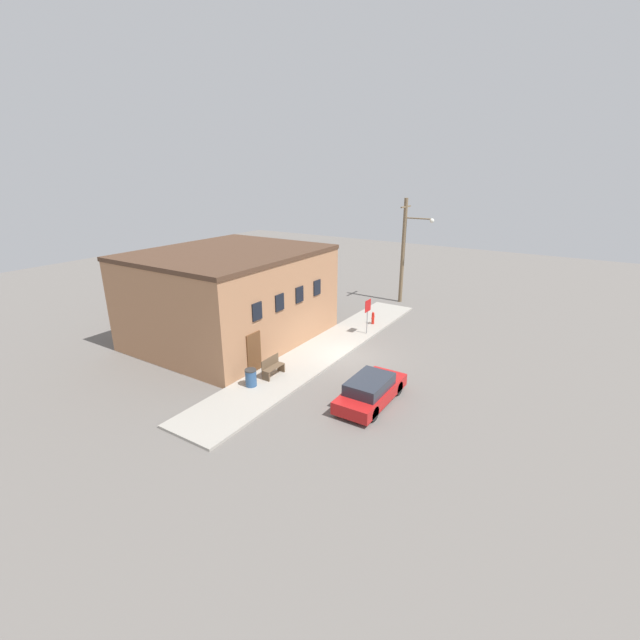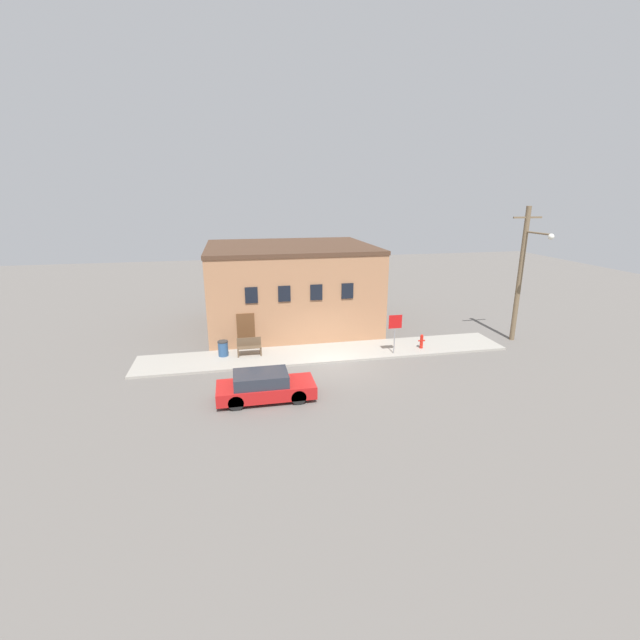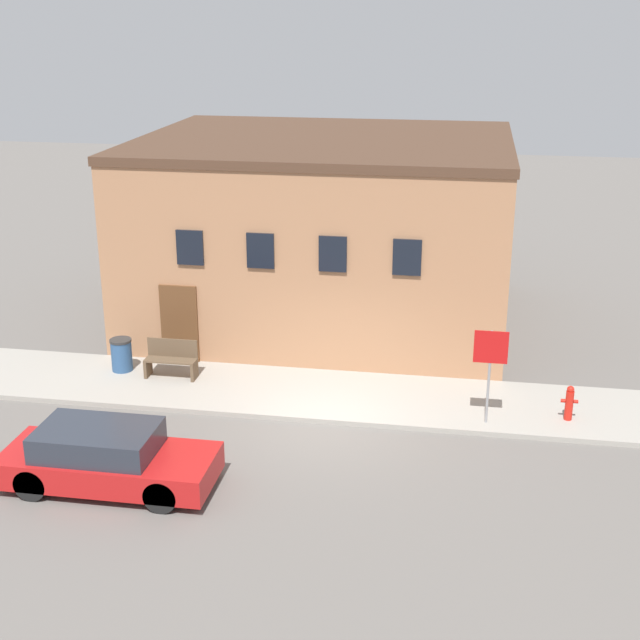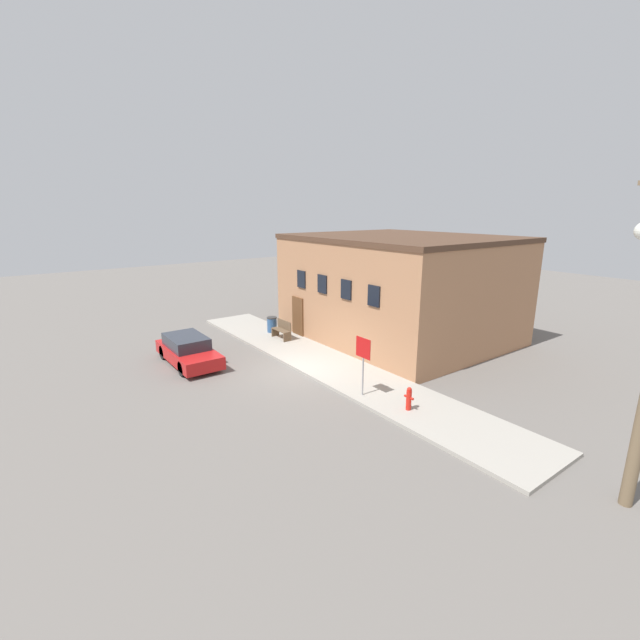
% 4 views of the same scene
% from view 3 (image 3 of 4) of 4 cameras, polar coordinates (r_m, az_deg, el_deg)
% --- Properties ---
extents(ground_plane, '(80.00, 80.00, 0.00)m').
position_cam_3_polar(ground_plane, '(20.43, 0.31, -6.71)').
color(ground_plane, '#66605B').
extents(sidewalk, '(20.49, 2.91, 0.12)m').
position_cam_3_polar(sidewalk, '(21.70, 0.94, -4.88)').
color(sidewalk, '#9E998E').
rests_on(sidewalk, ground).
extents(brick_building, '(10.56, 8.92, 5.45)m').
position_cam_3_polar(brick_building, '(26.49, 0.34, 5.79)').
color(brick_building, '#A87551').
rests_on(brick_building, ground).
extents(fire_hydrant, '(0.38, 0.18, 0.82)m').
position_cam_3_polar(fire_hydrant, '(20.99, 15.67, -5.12)').
color(fire_hydrant, red).
rests_on(fire_hydrant, sidewalk).
extents(stop_sign, '(0.75, 0.06, 2.20)m').
position_cam_3_polar(stop_sign, '(19.97, 10.84, -2.43)').
color(stop_sign, gray).
rests_on(stop_sign, sidewalk).
extents(bench, '(1.30, 0.44, 0.97)m').
position_cam_3_polar(bench, '(22.78, -9.49, -2.53)').
color(bench, brown).
rests_on(bench, sidewalk).
extents(trash_bin, '(0.56, 0.56, 0.85)m').
position_cam_3_polar(trash_bin, '(23.43, -12.58, -2.18)').
color(trash_bin, '#2D517F').
rests_on(trash_bin, sidewalk).
extents(parked_car, '(4.21, 1.70, 1.25)m').
position_cam_3_polar(parked_car, '(18.23, -13.53, -8.59)').
color(parked_car, black).
rests_on(parked_car, ground).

